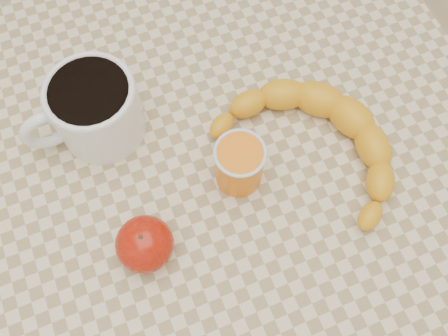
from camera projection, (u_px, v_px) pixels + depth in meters
name	position (u px, v px, depth m)	size (l,w,h in m)	color
ground	(224.00, 280.00, 1.35)	(3.00, 3.00, 0.00)	tan
table	(224.00, 196.00, 0.74)	(0.80, 0.80, 0.75)	beige
coffee_mug	(93.00, 109.00, 0.64)	(0.16, 0.12, 0.10)	white
orange_juice_glass	(239.00, 164.00, 0.63)	(0.07, 0.07, 0.08)	orange
apple	(145.00, 244.00, 0.59)	(0.08, 0.08, 0.07)	#870C04
banana	(316.00, 144.00, 0.65)	(0.31, 0.36, 0.05)	orange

